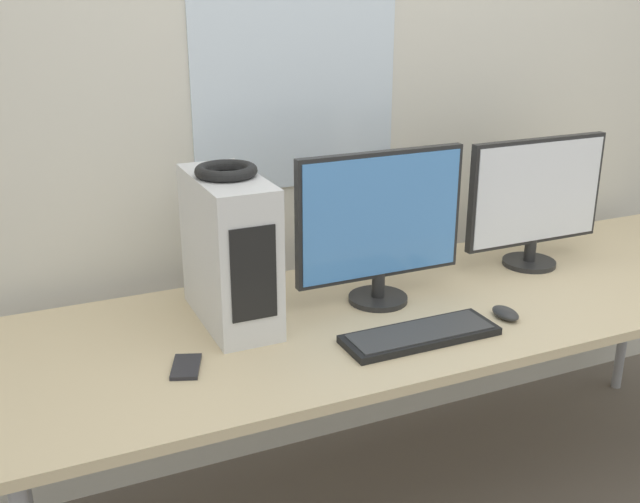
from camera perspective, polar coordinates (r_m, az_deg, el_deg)
wall_back at (r=2.55m, az=2.48°, el=13.40°), size 8.00×0.07×2.70m
desk at (r=2.27m, az=8.31°, el=-4.69°), size 2.52×0.81×0.74m
pc_tower at (r=2.05m, az=-6.90°, el=0.11°), size 0.17×0.40×0.41m
headphones at (r=1.99m, az=-7.17°, el=6.14°), size 0.17×0.17×0.03m
monitor_main at (r=2.15m, az=4.62°, el=2.18°), size 0.52×0.18×0.45m
monitor_right_near at (r=2.54m, az=16.11°, el=3.91°), size 0.51×0.18×0.43m
keyboard at (r=2.02m, az=7.64°, el=-6.30°), size 0.43×0.14×0.02m
mouse at (r=2.18m, az=13.95°, el=-4.58°), size 0.06×0.10×0.03m
cell_phone at (r=1.89m, az=-10.16°, el=-8.64°), size 0.11×0.14×0.01m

